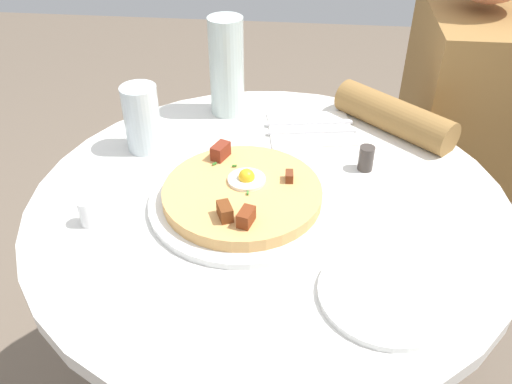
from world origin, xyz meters
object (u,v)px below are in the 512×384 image
(person_seated, at_px, (442,172))
(water_bottle, at_px, (227,67))
(salt_shaker, at_px, (88,212))
(pepper_shaker, at_px, (366,158))
(breakfast_pizza, at_px, (242,193))
(pizza_plate, at_px, (242,202))
(bread_plate, at_px, (386,294))
(fork, at_px, (312,131))
(knife, at_px, (309,123))
(dining_table, at_px, (268,272))
(water_glass, at_px, (142,118))

(person_seated, distance_m, water_bottle, 0.65)
(salt_shaker, relative_size, pepper_shaker, 0.98)
(person_seated, xyz_separation_m, breakfast_pizza, (0.49, -0.46, 0.26))
(salt_shaker, bearing_deg, pizza_plate, 107.43)
(bread_plate, relative_size, water_bottle, 0.92)
(salt_shaker, bearing_deg, breakfast_pizza, 107.47)
(pizza_plate, distance_m, pepper_shaker, 0.25)
(fork, relative_size, knife, 1.00)
(breakfast_pizza, xyz_separation_m, knife, (-0.28, 0.11, -0.02))
(person_seated, height_order, knife, person_seated)
(dining_table, bearing_deg, breakfast_pizza, -64.92)
(fork, relative_size, pepper_shaker, 3.83)
(person_seated, height_order, pepper_shaker, person_seated)
(bread_plate, xyz_separation_m, water_bottle, (-0.51, -0.29, 0.10))
(person_seated, xyz_separation_m, bread_plate, (0.68, -0.24, 0.24))
(pizza_plate, height_order, knife, pizza_plate)
(dining_table, distance_m, salt_shaker, 0.36)
(dining_table, bearing_deg, bread_plate, 40.89)
(person_seated, bearing_deg, knife, -59.44)
(dining_table, xyz_separation_m, bread_plate, (0.21, 0.18, 0.18))
(person_seated, xyz_separation_m, pizza_plate, (0.49, -0.46, 0.24))
(person_seated, distance_m, water_glass, 0.81)
(breakfast_pizza, relative_size, salt_shaker, 5.80)
(dining_table, distance_m, fork, 0.30)
(water_glass, height_order, salt_shaker, water_glass)
(dining_table, xyz_separation_m, pepper_shaker, (-0.11, 0.17, 0.20))
(person_seated, height_order, bread_plate, person_seated)
(knife, height_order, water_bottle, water_bottle)
(dining_table, distance_m, water_bottle, 0.43)
(water_glass, bearing_deg, person_seated, 116.15)
(dining_table, relative_size, person_seated, 0.73)
(pizza_plate, xyz_separation_m, water_bottle, (-0.32, -0.07, 0.10))
(dining_table, distance_m, pepper_shaker, 0.28)
(dining_table, bearing_deg, pepper_shaker, 122.68)
(knife, height_order, pepper_shaker, pepper_shaker)
(dining_table, xyz_separation_m, salt_shaker, (0.10, -0.28, 0.20))
(breakfast_pizza, distance_m, water_bottle, 0.34)
(breakfast_pizza, distance_m, knife, 0.30)
(water_glass, bearing_deg, pepper_shaker, 85.79)
(knife, bearing_deg, water_glass, -168.29)
(salt_shaker, bearing_deg, pepper_shaker, 114.30)
(fork, bearing_deg, water_glass, -174.36)
(breakfast_pizza, bearing_deg, pepper_shaker, 121.19)
(pizza_plate, xyz_separation_m, water_glass, (-0.16, -0.21, 0.06))
(pepper_shaker, bearing_deg, bread_plate, 1.98)
(dining_table, height_order, pepper_shaker, pepper_shaker)
(breakfast_pizza, xyz_separation_m, salt_shaker, (0.08, -0.24, -0.00))
(fork, distance_m, pepper_shaker, 0.15)
(person_seated, xyz_separation_m, salt_shaker, (0.56, -0.70, 0.26))
(bread_plate, height_order, knife, bread_plate)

